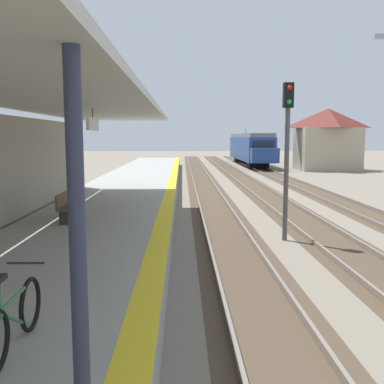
{
  "coord_description": "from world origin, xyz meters",
  "views": [
    {
      "loc": [
        0.33,
        1.15,
        3.46
      ],
      "look_at": [
        0.57,
        11.97,
        2.1
      ],
      "focal_mm": 41.13,
      "sensor_mm": 36.0,
      "label": 1
    }
  ],
  "objects_px": {
    "platform_bench": "(68,206)",
    "distant_trackside_house": "(327,138)",
    "approaching_train": "(250,147)",
    "bicycle_beside_commuter": "(14,319)",
    "rail_signal_post": "(287,145)"
  },
  "relations": [
    {
      "from": "platform_bench",
      "to": "distant_trackside_house",
      "type": "relative_size",
      "value": 0.24
    },
    {
      "from": "rail_signal_post",
      "to": "platform_bench",
      "type": "distance_m",
      "value": 7.25
    },
    {
      "from": "rail_signal_post",
      "to": "platform_bench",
      "type": "relative_size",
      "value": 3.25
    },
    {
      "from": "approaching_train",
      "to": "distant_trackside_house",
      "type": "distance_m",
      "value": 10.6
    },
    {
      "from": "bicycle_beside_commuter",
      "to": "rail_signal_post",
      "type": "relative_size",
      "value": 0.35
    },
    {
      "from": "approaching_train",
      "to": "distant_trackside_house",
      "type": "relative_size",
      "value": 2.97
    },
    {
      "from": "bicycle_beside_commuter",
      "to": "distant_trackside_house",
      "type": "xyz_separation_m",
      "value": [
        17.24,
        40.93,
        2.04
      ]
    },
    {
      "from": "rail_signal_post",
      "to": "platform_bench",
      "type": "height_order",
      "value": "rail_signal_post"
    },
    {
      "from": "approaching_train",
      "to": "bicycle_beside_commuter",
      "type": "bearing_deg",
      "value": -101.99
    },
    {
      "from": "platform_bench",
      "to": "distant_trackside_house",
      "type": "distance_m",
      "value": 37.69
    },
    {
      "from": "approaching_train",
      "to": "platform_bench",
      "type": "distance_m",
      "value": 42.37
    },
    {
      "from": "rail_signal_post",
      "to": "platform_bench",
      "type": "bearing_deg",
      "value": -171.19
    },
    {
      "from": "bicycle_beside_commuter",
      "to": "distant_trackside_house",
      "type": "bearing_deg",
      "value": 67.16
    },
    {
      "from": "bicycle_beside_commuter",
      "to": "rail_signal_post",
      "type": "bearing_deg",
      "value": 59.72
    },
    {
      "from": "platform_bench",
      "to": "distant_trackside_house",
      "type": "bearing_deg",
      "value": 60.18
    }
  ]
}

